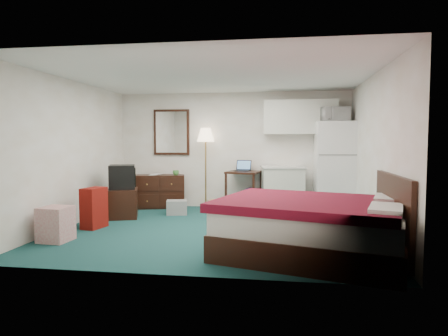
% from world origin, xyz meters
% --- Properties ---
extents(floor, '(5.00, 4.50, 0.01)m').
position_xyz_m(floor, '(0.00, 0.00, 0.00)').
color(floor, '#0B3436').
rests_on(floor, ground).
extents(ceiling, '(5.00, 4.50, 0.01)m').
position_xyz_m(ceiling, '(0.00, 0.00, 2.50)').
color(ceiling, beige).
rests_on(ceiling, walls).
extents(walls, '(5.01, 4.51, 2.50)m').
position_xyz_m(walls, '(0.00, 0.00, 1.25)').
color(walls, beige).
rests_on(walls, floor).
extents(mirror, '(0.80, 0.06, 1.00)m').
position_xyz_m(mirror, '(-1.35, 2.22, 1.65)').
color(mirror, white).
rests_on(mirror, walls).
extents(upper_cabinets, '(1.50, 0.35, 0.70)m').
position_xyz_m(upper_cabinets, '(1.45, 2.08, 1.95)').
color(upper_cabinets, silver).
rests_on(upper_cabinets, walls).
extents(headboard, '(0.06, 1.56, 1.00)m').
position_xyz_m(headboard, '(2.46, -1.26, 0.55)').
color(headboard, black).
rests_on(headboard, walls).
extents(dresser, '(1.14, 0.73, 0.72)m').
position_xyz_m(dresser, '(-1.55, 1.98, 0.36)').
color(dresser, black).
rests_on(dresser, floor).
extents(floor_lamp, '(0.48, 0.48, 1.73)m').
position_xyz_m(floor_lamp, '(-0.55, 2.05, 0.87)').
color(floor_lamp, '#BE8F47').
rests_on(floor_lamp, floor).
extents(desk, '(0.76, 0.76, 0.82)m').
position_xyz_m(desk, '(0.29, 1.93, 0.41)').
color(desk, black).
rests_on(desk, floor).
extents(exercise_ball, '(0.53, 0.53, 0.49)m').
position_xyz_m(exercise_ball, '(0.45, 1.96, 0.24)').
color(exercise_ball, navy).
rests_on(exercise_ball, floor).
extents(kitchen_counter, '(0.91, 0.74, 0.90)m').
position_xyz_m(kitchen_counter, '(1.09, 1.91, 0.45)').
color(kitchen_counter, silver).
rests_on(kitchen_counter, floor).
extents(fridge, '(0.79, 0.79, 1.84)m').
position_xyz_m(fridge, '(2.13, 1.88, 0.92)').
color(fridge, white).
rests_on(fridge, floor).
extents(bed, '(2.60, 2.26, 0.71)m').
position_xyz_m(bed, '(1.48, -1.26, 0.35)').
color(bed, '#480A1C').
rests_on(bed, floor).
extents(tv_stand, '(0.71, 0.74, 0.55)m').
position_xyz_m(tv_stand, '(-1.91, 0.77, 0.27)').
color(tv_stand, black).
rests_on(tv_stand, floor).
extents(suitcase, '(0.34, 0.46, 0.68)m').
position_xyz_m(suitcase, '(-2.02, -0.16, 0.34)').
color(suitcase, '#5A0601').
rests_on(suitcase, floor).
extents(retail_box, '(0.44, 0.44, 0.51)m').
position_xyz_m(retail_box, '(-2.16, -1.07, 0.25)').
color(retail_box, beige).
rests_on(retail_box, floor).
extents(file_bin, '(0.46, 0.38, 0.28)m').
position_xyz_m(file_bin, '(-0.98, 1.25, 0.14)').
color(file_bin, gray).
rests_on(file_bin, floor).
extents(cardboard_box_a, '(0.33, 0.29, 0.24)m').
position_xyz_m(cardboard_box_a, '(-0.27, 1.70, 0.12)').
color(cardboard_box_a, '#A2804A').
rests_on(cardboard_box_a, floor).
extents(cardboard_box_b, '(0.21, 0.25, 0.24)m').
position_xyz_m(cardboard_box_b, '(0.76, 1.35, 0.12)').
color(cardboard_box_b, '#A2804A').
rests_on(cardboard_box_b, floor).
extents(laptop, '(0.37, 0.32, 0.22)m').
position_xyz_m(laptop, '(0.25, 1.97, 0.93)').
color(laptop, black).
rests_on(laptop, desk).
extents(crt_tv, '(0.65, 0.67, 0.45)m').
position_xyz_m(crt_tv, '(-1.93, 0.82, 0.78)').
color(crt_tv, black).
rests_on(crt_tv, tv_stand).
extents(microwave, '(0.57, 0.40, 0.35)m').
position_xyz_m(microwave, '(2.11, 1.83, 2.02)').
color(microwave, white).
rests_on(microwave, fridge).
extents(book_a, '(0.17, 0.02, 0.23)m').
position_xyz_m(book_a, '(-1.74, 1.88, 0.83)').
color(book_a, '#A2804A').
rests_on(book_a, dresser).
extents(book_b, '(0.18, 0.04, 0.23)m').
position_xyz_m(book_b, '(-1.70, 2.04, 0.84)').
color(book_b, '#A2804A').
rests_on(book_b, dresser).
extents(mug, '(0.17, 0.15, 0.14)m').
position_xyz_m(mug, '(-1.18, 1.94, 0.79)').
color(mug, '#458738').
rests_on(mug, dresser).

